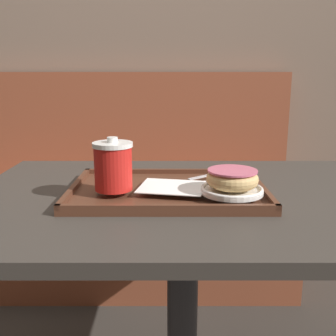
{
  "coord_description": "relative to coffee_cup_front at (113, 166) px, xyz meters",
  "views": [
    {
      "loc": [
        -0.04,
        -0.92,
        0.99
      ],
      "look_at": [
        -0.04,
        -0.01,
        0.77
      ],
      "focal_mm": 42.0,
      "sensor_mm": 36.0,
      "label": 1
    }
  ],
  "objects": [
    {
      "name": "wall_behind",
      "position": [
        0.16,
        1.15,
        0.41
      ],
      "size": [
        8.0,
        0.05,
        2.4
      ],
      "color": "#7A6656",
      "rests_on": "ground_plane"
    },
    {
      "name": "coffee_cup_front",
      "position": [
        0.0,
        0.0,
        0.0
      ],
      "size": [
        0.09,
        0.09,
        0.12
      ],
      "color": "red",
      "rests_on": "serving_tray"
    },
    {
      "name": "napkin_paper",
      "position": [
        0.13,
        0.02,
        -0.05
      ],
      "size": [
        0.17,
        0.15,
        0.0
      ],
      "rotation": [
        0.0,
        0.0,
        -0.18
      ],
      "color": "white",
      "rests_on": "serving_tray"
    },
    {
      "name": "spoon",
      "position": [
        0.27,
        0.15,
        -0.05
      ],
      "size": [
        0.13,
        0.11,
        0.01
      ],
      "rotation": [
        0.0,
        0.0,
        0.66
      ],
      "color": "silver",
      "rests_on": "serving_tray"
    },
    {
      "name": "donut_chocolate_glazed",
      "position": [
        0.27,
        -0.03,
        -0.02
      ],
      "size": [
        0.12,
        0.12,
        0.04
      ],
      "color": "#DBB270",
      "rests_on": "plate_with_chocolate_donut"
    },
    {
      "name": "serving_tray",
      "position": [
        0.12,
        0.04,
        -0.07
      ],
      "size": [
        0.46,
        0.32,
        0.02
      ],
      "color": "#512D1E",
      "rests_on": "cafe_table"
    },
    {
      "name": "cafe_table",
      "position": [
        0.16,
        0.05,
        -0.23
      ],
      "size": [
        1.05,
        0.73,
        0.71
      ],
      "color": "#38332D",
      "rests_on": "ground_plane"
    },
    {
      "name": "booth_bench",
      "position": [
        -0.06,
        0.92,
        -0.47
      ],
      "size": [
        1.54,
        0.44,
        1.0
      ],
      "color": "brown",
      "rests_on": "ground_plane"
    },
    {
      "name": "plate_with_chocolate_donut",
      "position": [
        0.27,
        -0.03,
        -0.05
      ],
      "size": [
        0.14,
        0.14,
        0.01
      ],
      "color": "white",
      "rests_on": "serving_tray"
    }
  ]
}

